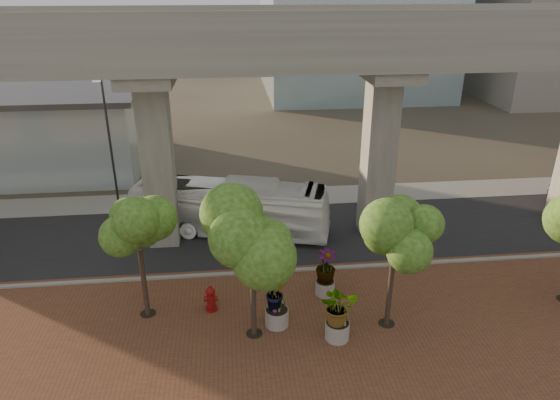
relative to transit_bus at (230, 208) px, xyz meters
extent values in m
plane|color=#393229|center=(2.29, -2.67, -1.59)|extent=(160.00, 160.00, 0.00)
cube|color=brown|center=(2.29, -10.67, -1.56)|extent=(70.00, 13.00, 0.06)
cube|color=black|center=(2.29, -0.67, -1.57)|extent=(90.00, 8.00, 0.04)
cube|color=gray|center=(2.29, -4.67, -1.51)|extent=(70.00, 0.25, 0.16)
cube|color=gray|center=(2.29, 4.83, -1.56)|extent=(90.00, 3.00, 0.06)
cube|color=gray|center=(2.29, -2.27, 8.91)|extent=(72.00, 2.40, 1.80)
cube|color=gray|center=(2.29, 0.93, 8.91)|extent=(72.00, 2.40, 1.80)
cube|color=gray|center=(2.29, -3.37, 10.31)|extent=(72.00, 0.12, 1.00)
cube|color=gray|center=(2.29, 2.03, 10.31)|extent=(72.00, 0.12, 1.00)
imported|color=white|center=(0.00, 0.00, 0.00)|extent=(11.69, 5.65, 3.17)
cylinder|color=maroon|center=(-1.02, -7.48, -1.47)|extent=(0.56, 0.56, 0.12)
cylinder|color=maroon|center=(-1.02, -7.48, -1.02)|extent=(0.37, 0.37, 0.90)
sphere|color=maroon|center=(-1.02, -7.48, -0.57)|extent=(0.43, 0.43, 0.43)
cylinder|color=maroon|center=(-1.02, -7.48, -0.37)|extent=(0.12, 0.12, 0.15)
cylinder|color=maroon|center=(-1.02, -7.48, -0.94)|extent=(0.62, 0.25, 0.25)
cylinder|color=#B0AE9F|center=(4.17, -9.99, -1.14)|extent=(1.00, 1.00, 0.78)
imported|color=#294C14|center=(4.17, -9.99, 0.09)|extent=(2.23, 2.23, 1.67)
cylinder|color=gray|center=(4.27, -6.80, -1.18)|extent=(0.89, 0.89, 0.69)
imported|color=#294C14|center=(4.27, -6.80, -0.01)|extent=(2.18, 2.18, 1.64)
cylinder|color=#A29C92|center=(1.79, -8.86, -1.14)|extent=(1.00, 1.00, 0.78)
imported|color=#294C14|center=(1.79, -8.86, 0.09)|extent=(2.22, 2.22, 1.67)
cylinder|color=#3F2F24|center=(-3.82, -7.49, 0.09)|extent=(0.22, 0.22, 3.24)
cylinder|color=black|center=(-3.82, -7.49, -1.52)|extent=(0.70, 0.70, 0.01)
cylinder|color=#3F2F24|center=(0.79, -9.36, 0.20)|extent=(0.22, 0.22, 3.45)
cylinder|color=black|center=(0.79, -9.36, -1.52)|extent=(0.70, 0.70, 0.01)
cylinder|color=#3F2F24|center=(6.50, -9.28, 0.18)|extent=(0.22, 0.22, 3.40)
cylinder|color=black|center=(6.50, -9.28, -1.52)|extent=(0.70, 0.70, 0.01)
cylinder|color=#2C2C31|center=(-7.18, 4.11, 2.70)|extent=(0.15, 0.15, 8.49)
cube|color=#2C2C31|center=(-7.18, 3.58, 6.94)|extent=(0.16, 1.06, 0.16)
cube|color=silver|center=(-7.18, 3.05, 6.83)|extent=(0.42, 0.21, 0.13)
cylinder|color=#29292D|center=(9.60, 2.99, 2.21)|extent=(0.13, 0.13, 7.51)
cube|color=#29292D|center=(9.60, 2.52, 5.96)|extent=(0.14, 0.94, 0.14)
cube|color=silver|center=(9.60, 2.05, 5.87)|extent=(0.38, 0.19, 0.11)
camera|label=1|loc=(0.09, -26.17, 12.03)|focal=32.00mm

